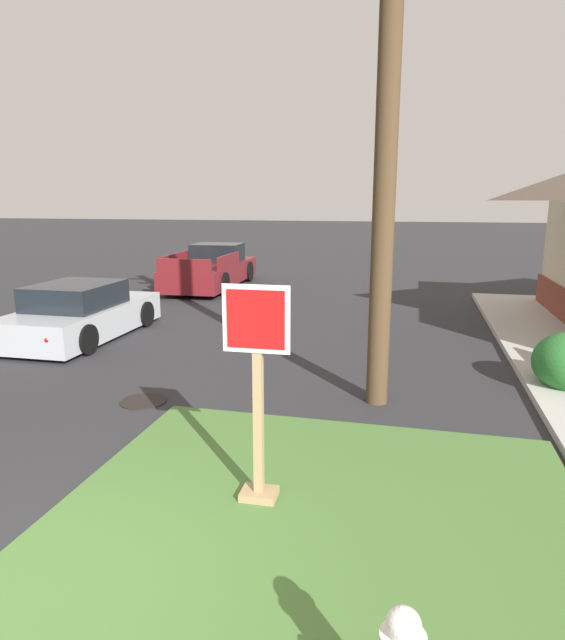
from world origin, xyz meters
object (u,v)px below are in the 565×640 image
at_px(parked_sedan_silver, 81,314).
at_px(pickup_truck_maroon, 212,270).
at_px(stop_sign, 258,402).
at_px(utility_pole, 389,74).
at_px(manhole_cover, 144,401).

distance_m(parked_sedan_silver, pickup_truck_maroon, 7.62).
height_order(stop_sign, parked_sedan_silver, stop_sign).
bearing_deg(pickup_truck_maroon, stop_sign, -67.35).
distance_m(stop_sign, parked_sedan_silver, 8.10).
bearing_deg(parked_sedan_silver, utility_pole, -20.35).
bearing_deg(manhole_cover, stop_sign, -43.15).
bearing_deg(parked_sedan_silver, manhole_cover, -45.76).
bearing_deg(utility_pole, stop_sign, -106.48).
bearing_deg(manhole_cover, pickup_truck_maroon, 105.50).
xyz_separation_m(parked_sedan_silver, pickup_truck_maroon, (0.20, 7.62, 0.08)).
height_order(parked_sedan_silver, pickup_truck_maroon, pickup_truck_maroon).
relative_size(stop_sign, manhole_cover, 3.11).
distance_m(stop_sign, utility_pole, 4.89).
bearing_deg(manhole_cover, parked_sedan_silver, 134.24).
height_order(stop_sign, utility_pole, utility_pole).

